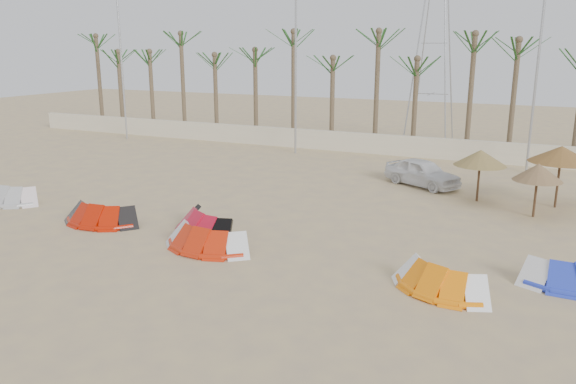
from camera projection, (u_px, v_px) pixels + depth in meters
The scene contains 16 objects.
ground at pixel (203, 280), 16.73m from camera, with size 120.00×120.00×0.00m, color tan.
boundary_wall at pixel (394, 145), 35.87m from camera, with size 60.00×0.30×1.30m, color beige.
palm_line at pixel (414, 52), 35.46m from camera, with size 52.00×4.00×7.70m.
lamp_a at pixel (122, 61), 41.01m from camera, with size 1.25×0.14×11.00m.
lamp_b at pixel (296, 63), 35.28m from camera, with size 1.25×0.14×11.00m.
lamp_c at pixel (538, 66), 29.54m from camera, with size 1.25×0.14×11.00m.
pylon at pixel (428, 142), 40.89m from camera, with size 3.00×3.00×14.00m, color #A5A8AD, non-canonical shape.
kite_grey at pixel (13, 193), 24.97m from camera, with size 3.15×1.88×0.90m.
kite_red_left at pixel (106, 212), 22.09m from camera, with size 3.32×1.80×0.90m.
kite_red_mid at pixel (207, 220), 21.11m from camera, with size 3.59×2.63×0.90m.
kite_red_right at pixel (211, 236), 19.33m from camera, with size 3.39×1.74×0.90m.
kite_orange at pixel (441, 276), 15.98m from camera, with size 3.33×2.37×0.90m.
parasol_left at pixel (480, 158), 24.79m from camera, with size 2.30×2.30×2.34m.
parasol_mid at pixel (538, 172), 22.45m from camera, with size 1.96×1.96×2.23m.
parasol_right at pixel (561, 154), 23.72m from camera, with size 2.67×2.67×2.69m.
car at pixel (422, 173), 27.90m from camera, with size 1.61×3.99×1.36m, color white.
Camera 1 is at (8.88, -13.01, 6.72)m, focal length 35.00 mm.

